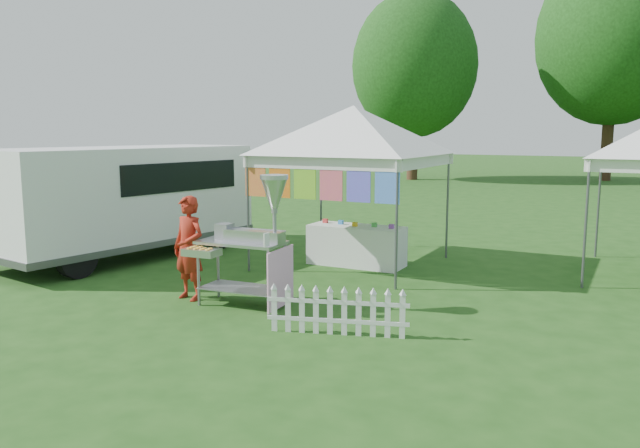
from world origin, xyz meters
The scene contains 9 objects.
ground centered at (0.00, 0.00, 0.00)m, with size 120.00×120.00×0.00m, color #1E4915.
canopy_main centered at (0.00, 3.49, 2.99)m, with size 4.24×4.24×3.45m.
tree_left centered at (-6.00, 24.00, 5.83)m, with size 6.40×6.40×9.53m.
tree_mid centered at (3.00, 28.00, 7.14)m, with size 7.60×7.60×11.52m.
donut_cart centered at (-0.04, 0.17, 1.13)m, with size 1.37×1.04×1.92m.
vendor centered at (-1.14, 0.08, 0.79)m, with size 0.57×0.38×1.58m, color maroon.
cargo_van centered at (-4.39, 2.18, 1.19)m, with size 2.91×5.57×2.21m.
picket_fence centered at (1.58, -0.40, 0.29)m, with size 1.73×0.55×0.56m.
display_table centered at (0.10, 3.46, 0.38)m, with size 1.80×0.70×0.76m, color white.
Camera 1 is at (4.89, -7.16, 2.54)m, focal length 35.00 mm.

